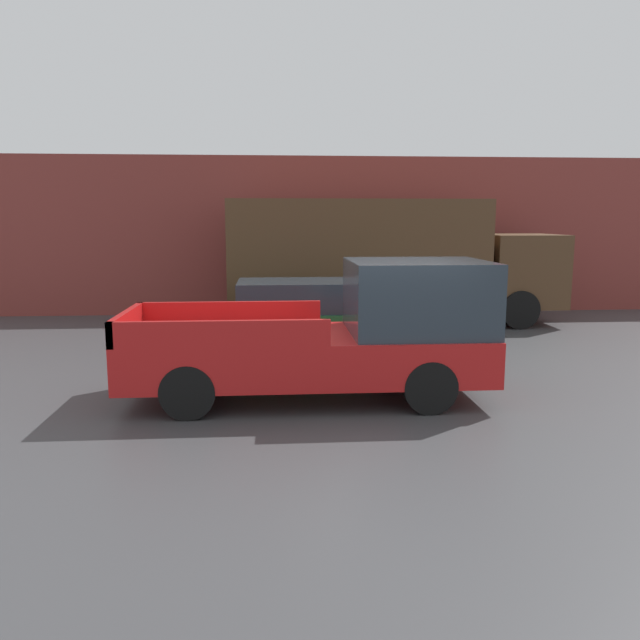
% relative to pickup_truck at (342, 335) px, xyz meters
% --- Properties ---
extents(ground_plane, '(60.00, 60.00, 0.00)m').
position_rel_pickup_truck_xyz_m(ground_plane, '(0.59, -0.19, -1.01)').
color(ground_plane, '#3D3D3F').
extents(building_wall, '(28.00, 0.15, 4.60)m').
position_rel_pickup_truck_xyz_m(building_wall, '(0.59, 8.98, 1.29)').
color(building_wall, brown).
rests_on(building_wall, ground).
extents(pickup_truck, '(5.61, 2.11, 2.16)m').
position_rel_pickup_truck_xyz_m(pickup_truck, '(0.00, 0.00, 0.00)').
color(pickup_truck, red).
rests_on(pickup_truck, ground).
extents(car, '(4.81, 1.92, 1.50)m').
position_rel_pickup_truck_xyz_m(car, '(-0.60, 3.62, -0.23)').
color(car, '#1E592D').
rests_on(car, ground).
extents(delivery_truck, '(8.75, 2.33, 3.29)m').
position_rel_pickup_truck_xyz_m(delivery_truck, '(1.83, 6.86, 0.77)').
color(delivery_truck, '#4C331E').
rests_on(delivery_truck, ground).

